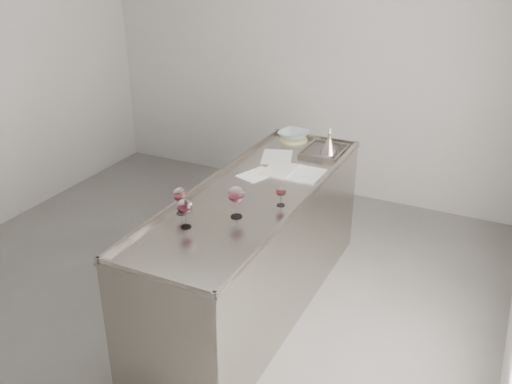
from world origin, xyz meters
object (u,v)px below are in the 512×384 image
at_px(wine_glass_right, 236,195).
at_px(notebook, 293,172).
at_px(counter, 255,250).
at_px(wine_funnel, 329,146).
at_px(wine_glass_small, 281,192).
at_px(wine_glass_left, 180,195).
at_px(ceramic_bowl, 294,135).
at_px(wine_glass_middle, 185,207).

height_order(wine_glass_right, notebook, wine_glass_right).
distance_m(counter, notebook, 0.64).
bearing_deg(wine_funnel, wine_glass_small, -88.19).
bearing_deg(wine_glass_right, wine_glass_left, -161.37).
height_order(notebook, ceramic_bowl, ceramic_bowl).
bearing_deg(wine_glass_right, wine_glass_small, 55.48).
xyz_separation_m(wine_glass_small, ceramic_bowl, (-0.40, 1.18, -0.05)).
bearing_deg(ceramic_bowl, notebook, -67.55).
bearing_deg(counter, wine_glass_right, -80.79).
bearing_deg(notebook, counter, -105.66).
xyz_separation_m(counter, wine_glass_small, (0.25, -0.12, 0.57)).
bearing_deg(wine_glass_right, counter, 99.21).
height_order(wine_glass_middle, ceramic_bowl, wine_glass_middle).
bearing_deg(counter, wine_glass_middle, -103.19).
xyz_separation_m(wine_glass_middle, wine_glass_small, (0.40, 0.53, -0.04)).
xyz_separation_m(wine_glass_middle, ceramic_bowl, (-0.00, 1.71, -0.08)).
distance_m(wine_glass_left, wine_glass_small, 0.65).
xyz_separation_m(wine_glass_left, wine_glass_middle, (0.12, -0.14, 0.00)).
height_order(wine_glass_middle, wine_glass_right, wine_glass_right).
xyz_separation_m(wine_glass_right, notebook, (0.05, 0.80, -0.14)).
height_order(wine_glass_small, ceramic_bowl, wine_glass_small).
distance_m(notebook, ceramic_bowl, 0.71).
relative_size(wine_glass_right, wine_funnel, 0.98).
xyz_separation_m(counter, wine_funnel, (0.22, 0.91, 0.53)).
bearing_deg(wine_funnel, wine_glass_right, -96.73).
relative_size(wine_glass_middle, ceramic_bowl, 0.76).
bearing_deg(wine_glass_small, notebook, 104.00).
bearing_deg(wine_funnel, counter, -103.32).
relative_size(wine_glass_small, wine_funnel, 0.64).
height_order(wine_glass_left, wine_glass_right, wine_glass_right).
bearing_deg(wine_funnel, ceramic_bowl, 157.53).
relative_size(counter, wine_glass_left, 13.34).
height_order(wine_glass_middle, wine_funnel, wine_funnel).
height_order(counter, wine_glass_middle, wine_glass_middle).
height_order(wine_glass_middle, notebook, wine_glass_middle).
bearing_deg(wine_glass_middle, notebook, 75.84).
bearing_deg(notebook, wine_funnel, 78.65).
bearing_deg(wine_glass_left, wine_glass_right, 18.63).
distance_m(wine_glass_left, notebook, 1.00).
xyz_separation_m(counter, wine_glass_left, (-0.27, -0.50, 0.60)).
relative_size(wine_glass_middle, notebook, 0.43).
relative_size(counter, wine_funnel, 11.13).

